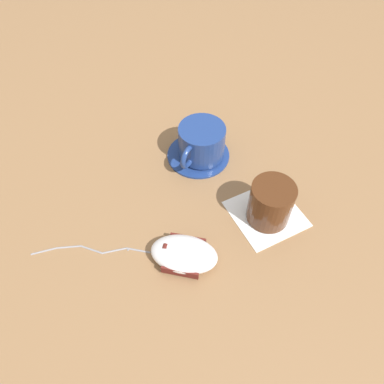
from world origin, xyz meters
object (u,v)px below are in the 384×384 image
object	(u,v)px
saucer	(198,154)
coffee_cup	(201,142)
drinking_glass	(271,203)
computer_mouse	(184,254)

from	to	relation	value
saucer	coffee_cup	distance (m)	0.04
saucer	drinking_glass	xyz separation A→B (m)	(0.19, -0.00, 0.04)
coffee_cup	computer_mouse	size ratio (longest dim) A/B	0.92
coffee_cup	computer_mouse	world-z (taller)	coffee_cup
saucer	drinking_glass	bearing A→B (deg)	-0.19
saucer	computer_mouse	world-z (taller)	computer_mouse
coffee_cup	drinking_glass	size ratio (longest dim) A/B	1.50
saucer	drinking_glass	distance (m)	0.20
drinking_glass	saucer	bearing A→B (deg)	179.81
saucer	coffee_cup	size ratio (longest dim) A/B	1.07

